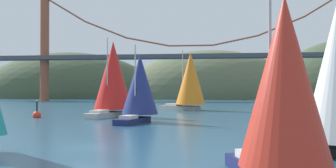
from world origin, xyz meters
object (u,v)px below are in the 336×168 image
(sailboat_orange_sail, at_px, (190,80))
(channel_buoy, at_px, (37,115))
(sailboat_red_spinnaker, at_px, (113,77))
(sailboat_navy_sail, at_px, (139,86))
(sailboat_scarlet_sail, at_px, (283,88))

(sailboat_orange_sail, distance_m, channel_buoy, 28.34)
(sailboat_orange_sail, xyz_separation_m, sailboat_red_spinnaker, (-9.56, -16.84, 0.11))
(sailboat_navy_sail, xyz_separation_m, channel_buoy, (-15.03, 5.38, -3.75))
(sailboat_orange_sail, distance_m, sailboat_scarlet_sail, 55.40)
(sailboat_navy_sail, bearing_deg, sailboat_scarlet_sail, -68.34)
(sailboat_orange_sail, height_order, sailboat_scarlet_sail, sailboat_orange_sail)
(sailboat_orange_sail, relative_size, sailboat_red_spinnaker, 1.00)
(sailboat_red_spinnaker, relative_size, sailboat_scarlet_sail, 1.43)
(sailboat_scarlet_sail, bearing_deg, sailboat_red_spinnaker, 114.30)
(sailboat_navy_sail, bearing_deg, channel_buoy, 160.31)
(sailboat_scarlet_sail, height_order, channel_buoy, sailboat_scarlet_sail)
(sailboat_orange_sail, xyz_separation_m, channel_buoy, (-18.94, -20.47, -5.04))
(sailboat_orange_sail, height_order, sailboat_red_spinnaker, sailboat_orange_sail)
(sailboat_red_spinnaker, height_order, channel_buoy, sailboat_red_spinnaker)
(sailboat_orange_sail, distance_m, sailboat_red_spinnaker, 19.36)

